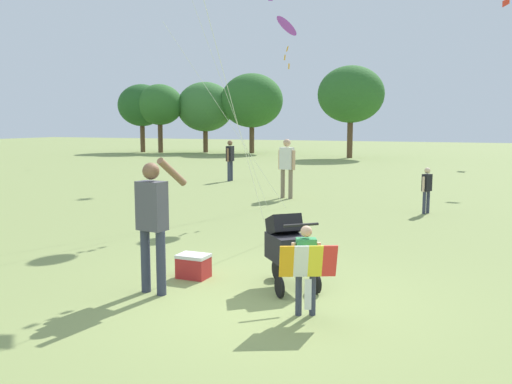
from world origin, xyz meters
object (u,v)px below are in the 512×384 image
person_red_shirt (287,164)px  cooler_box (193,266)px  person_sitting_far (427,187)px  stroller (287,244)px  person_kid_running (230,157)px  child_with_butterfly_kite (306,263)px  person_adult_flyer (152,215)px  kite_orange_delta (286,28)px

person_red_shirt → cooler_box: (1.59, -8.45, -0.87)m
person_sitting_far → cooler_box: (-2.56, -7.22, -0.51)m
person_red_shirt → person_sitting_far: bearing=-16.6°
stroller → person_kid_running: size_ratio=0.65×
stroller → person_red_shirt: person_red_shirt is taller
stroller → person_red_shirt: size_ratio=0.58×
person_red_shirt → person_sitting_far: 4.35m
child_with_butterfly_kite → person_kid_running: (-7.26, 13.02, 0.29)m
person_adult_flyer → kite_orange_delta: bearing=96.6°
child_with_butterfly_kite → person_sitting_far: 8.11m
stroller → person_sitting_far: 7.20m
stroller → kite_orange_delta: size_ratio=0.21×
person_kid_running → cooler_box: person_kid_running is taller
person_adult_flyer → kite_orange_delta: (-0.88, 7.52, 3.63)m
person_red_shirt → person_sitting_far: (4.15, -1.24, -0.37)m
person_adult_flyer → person_sitting_far: person_adult_flyer is taller
person_sitting_far → cooler_box: bearing=-109.6°
person_adult_flyer → cooler_box: 1.22m
child_with_butterfly_kite → person_sitting_far: size_ratio=0.93×
kite_orange_delta → person_sitting_far: kite_orange_delta is taller
child_with_butterfly_kite → person_adult_flyer: size_ratio=0.59×
kite_orange_delta → person_sitting_far: (3.56, 0.54, -4.00)m
stroller → cooler_box: 1.48m
person_adult_flyer → person_red_shirt: bearing=98.9°
person_kid_running → cooler_box: (5.25, -12.14, -0.76)m
person_sitting_far → person_kid_running: (-7.81, 4.93, 0.25)m
person_sitting_far → kite_orange_delta: bearing=-171.4°
stroller → person_red_shirt: bearing=109.8°
person_sitting_far → cooler_box: person_sitting_far is taller
child_with_butterfly_kite → stroller: 1.16m
person_red_shirt → kite_orange_delta: bearing=-71.6°
stroller → cooler_box: (-1.41, -0.11, -0.43)m
cooler_box → person_red_shirt: bearing=100.6°
kite_orange_delta → cooler_box: bearing=-81.5°
person_sitting_far → person_red_shirt: bearing=163.4°
child_with_butterfly_kite → stroller: (-0.60, 0.99, -0.03)m
person_red_shirt → person_sitting_far: size_ratio=1.54×
person_adult_flyer → stroller: (1.53, 0.96, -0.45)m
child_with_butterfly_kite → person_sitting_far: bearing=86.1°
stroller → kite_orange_delta: bearing=110.2°
person_red_shirt → person_kid_running: size_ratio=1.12×
kite_orange_delta → person_kid_running: (-4.25, 5.46, -3.75)m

